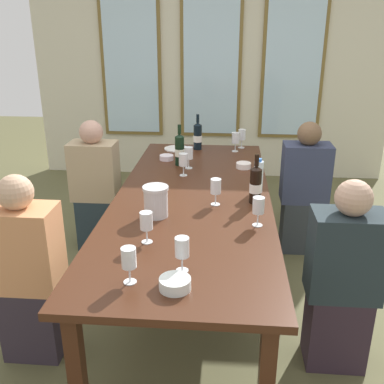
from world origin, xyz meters
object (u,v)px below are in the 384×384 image
(tasting_bowl_0, at_px, (175,284))
(wine_glass_7, at_px, (146,222))
(wine_bottle_1, at_px, (198,136))
(water_bottle, at_px, (258,176))
(wine_glass_4, at_px, (216,187))
(seated_person_0, at_px, (28,274))
(tasting_bowl_2, at_px, (244,165))
(wine_glass_0, at_px, (189,154))
(wine_glass_6, at_px, (183,161))
(wine_bottle_2, at_px, (256,184))
(tasting_bowl_1, at_px, (167,158))
(metal_pitcher, at_px, (156,201))
(dining_table, at_px, (193,205))
(seated_person_2, at_px, (96,189))
(wine_glass_8, at_px, (129,260))
(seated_person_3, at_px, (304,192))
(wine_bottle_0, at_px, (180,150))
(seated_person_1, at_px, (342,282))
(white_plate_0, at_px, (177,149))
(wine_glass_2, at_px, (236,138))
(wine_glass_5, at_px, (242,136))
(wine_glass_3, at_px, (258,207))
(wine_glass_1, at_px, (182,248))

(tasting_bowl_0, distance_m, wine_glass_7, 0.48)
(wine_bottle_1, height_order, water_bottle, wine_bottle_1)
(wine_glass_4, bearing_deg, seated_person_0, -150.41)
(tasting_bowl_2, distance_m, wine_glass_0, 0.45)
(wine_bottle_1, bearing_deg, wine_glass_6, -94.18)
(wine_bottle_2, xyz_separation_m, tasting_bowl_1, (-0.70, 0.89, -0.10))
(water_bottle, xyz_separation_m, wine_glass_7, (-0.63, -0.80, 0.00))
(tasting_bowl_2, xyz_separation_m, wine_glass_4, (-0.20, -0.78, 0.10))
(metal_pitcher, distance_m, wine_bottle_1, 1.52)
(dining_table, relative_size, seated_person_2, 2.40)
(wine_glass_8, relative_size, seated_person_3, 0.16)
(wine_bottle_0, xyz_separation_m, seated_person_3, (1.03, 0.03, -0.34))
(tasting_bowl_2, bearing_deg, seated_person_1, -68.55)
(tasting_bowl_1, relative_size, seated_person_0, 0.11)
(wine_glass_0, distance_m, wine_glass_8, 1.68)
(white_plate_0, relative_size, tasting_bowl_0, 1.61)
(white_plate_0, relative_size, seated_person_0, 0.21)
(water_bottle, relative_size, seated_person_1, 0.22)
(wine_glass_8, bearing_deg, wine_glass_6, 86.51)
(tasting_bowl_0, distance_m, wine_glass_6, 1.54)
(wine_bottle_2, distance_m, wine_glass_2, 1.21)
(tasting_bowl_1, relative_size, seated_person_2, 0.11)
(wine_glass_6, xyz_separation_m, seated_person_0, (-0.76, -1.13, -0.33))
(metal_pitcher, relative_size, water_bottle, 0.79)
(wine_glass_0, relative_size, wine_glass_6, 1.00)
(wine_glass_5, distance_m, wine_glass_7, 2.01)
(wine_bottle_0, bearing_deg, wine_glass_7, -91.09)
(wine_bottle_0, relative_size, wine_bottle_2, 1.03)
(wine_glass_2, distance_m, seated_person_1, 1.89)
(wine_glass_3, xyz_separation_m, seated_person_1, (0.45, -0.22, -0.33))
(wine_bottle_1, bearing_deg, wine_glass_4, -80.95)
(wine_glass_7, bearing_deg, water_bottle, 51.84)
(wine_glass_0, distance_m, wine_glass_4, 0.77)
(tasting_bowl_0, distance_m, water_bottle, 1.30)
(wine_bottle_0, bearing_deg, metal_pitcher, -91.73)
(wine_glass_8, distance_m, seated_person_2, 1.85)
(metal_pitcher, relative_size, wine_glass_8, 1.09)
(tasting_bowl_2, relative_size, wine_glass_2, 0.69)
(wine_glass_1, bearing_deg, dining_table, 91.73)
(tasting_bowl_2, relative_size, seated_person_2, 0.11)
(dining_table, xyz_separation_m, seated_person_0, (-0.86, -0.71, -0.15))
(wine_glass_8, bearing_deg, wine_bottle_0, 88.89)
(wine_bottle_2, height_order, wine_glass_4, wine_bottle_2)
(wine_bottle_2, bearing_deg, wine_bottle_1, 110.25)
(wine_glass_0, bearing_deg, seated_person_0, -120.73)
(wine_bottle_0, height_order, wine_glass_7, wine_bottle_0)
(wine_bottle_2, bearing_deg, wine_glass_7, -134.67)
(dining_table, height_order, seated_person_2, seated_person_2)
(wine_bottle_2, bearing_deg, wine_glass_2, 95.60)
(water_bottle, height_order, seated_person_1, seated_person_1)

